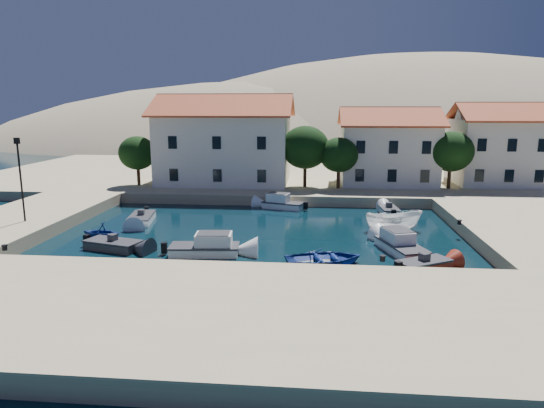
{
  "coord_description": "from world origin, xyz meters",
  "views": [
    {
      "loc": [
        4.26,
        -25.48,
        9.53
      ],
      "look_at": [
        0.83,
        11.23,
        2.0
      ],
      "focal_mm": 32.0,
      "sensor_mm": 36.0,
      "label": 1
    }
  ],
  "objects": [
    {
      "name": "quay_east",
      "position": [
        20.5,
        10.0,
        0.5
      ],
      "size": [
        11.0,
        20.0,
        1.0
      ],
      "primitive_type": "cube",
      "color": "tan",
      "rests_on": "ground"
    },
    {
      "name": "motorboat_grey_sw",
      "position": [
        -9.31,
        4.77,
        0.29
      ],
      "size": [
        4.1,
        2.66,
        1.25
      ],
      "rotation": [
        0.0,
        0.0,
        -0.28
      ],
      "color": "#36363B",
      "rests_on": "ground"
    },
    {
      "name": "quay_west",
      "position": [
        -19.0,
        10.0,
        0.5
      ],
      "size": [
        8.0,
        20.0,
        1.0
      ],
      "primitive_type": "cube",
      "color": "tan",
      "rests_on": "ground"
    },
    {
      "name": "cabin_cruiser_south",
      "position": [
        -2.93,
        4.24,
        0.48
      ],
      "size": [
        4.63,
        2.31,
        1.6
      ],
      "rotation": [
        0.0,
        0.0,
        0.09
      ],
      "color": "white",
      "rests_on": "ground"
    },
    {
      "name": "building_right",
      "position": [
        24.0,
        30.0,
        5.47
      ],
      "size": [
        9.45,
        8.4,
        8.8
      ],
      "color": "white",
      "rests_on": "quay_north"
    },
    {
      "name": "lamppost",
      "position": [
        -17.5,
        8.0,
        4.75
      ],
      "size": [
        0.35,
        0.25,
        6.22
      ],
      "color": "black",
      "rests_on": "quay_west"
    },
    {
      "name": "motorboat_red_se",
      "position": [
        10.63,
        2.38,
        0.3
      ],
      "size": [
        3.52,
        2.87,
        1.25
      ],
      "rotation": [
        0.0,
        0.0,
        0.52
      ],
      "color": "maroon",
      "rests_on": "ground"
    },
    {
      "name": "building_mid",
      "position": [
        12.0,
        29.0,
        5.22
      ],
      "size": [
        10.5,
        8.4,
        8.3
      ],
      "color": "white",
      "rests_on": "quay_north"
    },
    {
      "name": "cabin_cruiser_north",
      "position": [
        1.16,
        19.0,
        0.48
      ],
      "size": [
        4.13,
        2.71,
        1.6
      ],
      "rotation": [
        0.0,
        0.0,
        2.83
      ],
      "color": "white",
      "rests_on": "ground"
    },
    {
      "name": "motorboat_white_west",
      "position": [
        -10.19,
        12.52,
        0.29
      ],
      "size": [
        2.41,
        4.25,
        1.25
      ],
      "rotation": [
        0.0,
        0.0,
        -1.41
      ],
      "color": "white",
      "rests_on": "ground"
    },
    {
      "name": "ground",
      "position": [
        0.0,
        0.0,
        0.0
      ],
      "size": [
        400.0,
        400.0,
        0.0
      ],
      "primitive_type": "plane",
      "color": "black",
      "rests_on": "ground"
    },
    {
      "name": "rowboat_south",
      "position": [
        4.8,
        2.98,
        0.0
      ],
      "size": [
        5.44,
        4.49,
        0.98
      ],
      "primitive_type": "imported",
      "rotation": [
        0.0,
        0.0,
        1.84
      ],
      "color": "navy",
      "rests_on": "ground"
    },
    {
      "name": "bollards",
      "position": [
        2.8,
        3.87,
        1.15
      ],
      "size": [
        29.36,
        9.56,
        0.3
      ],
      "color": "black",
      "rests_on": "ground"
    },
    {
      "name": "boat_east",
      "position": [
        10.26,
        11.62,
        0.0
      ],
      "size": [
        4.69,
        2.39,
        1.73
      ],
      "primitive_type": "imported",
      "rotation": [
        0.0,
        0.0,
        1.73
      ],
      "color": "white",
      "rests_on": "ground"
    },
    {
      "name": "hills",
      "position": [
        20.64,
        123.62,
        -23.4
      ],
      "size": [
        254.0,
        176.0,
        99.0
      ],
      "color": "tan",
      "rests_on": "ground"
    },
    {
      "name": "rowboat_west",
      "position": [
        -11.08,
        6.87,
        0.0
      ],
      "size": [
        3.14,
        2.81,
        1.5
      ],
      "primitive_type": "imported",
      "rotation": [
        0.0,
        0.0,
        -1.7
      ],
      "color": "navy",
      "rests_on": "ground"
    },
    {
      "name": "cabin_cruiser_east",
      "position": [
        9.89,
        5.8,
        0.48
      ],
      "size": [
        3.13,
        4.88,
        1.6
      ],
      "rotation": [
        0.0,
        0.0,
        1.88
      ],
      "color": "white",
      "rests_on": "ground"
    },
    {
      "name": "trees",
      "position": [
        4.51,
        25.46,
        4.84
      ],
      "size": [
        37.3,
        5.3,
        6.45
      ],
      "color": "#382314",
      "rests_on": "quay_north"
    },
    {
      "name": "building_left",
      "position": [
        -6.0,
        28.0,
        5.94
      ],
      "size": [
        14.7,
        9.45,
        9.7
      ],
      "color": "white",
      "rests_on": "quay_north"
    },
    {
      "name": "motorboat_white_ne",
      "position": [
        10.72,
        17.51,
        0.3
      ],
      "size": [
        1.69,
        3.2,
        1.25
      ],
      "rotation": [
        0.0,
        0.0,
        1.65
      ],
      "color": "white",
      "rests_on": "ground"
    },
    {
      "name": "quay_north",
      "position": [
        2.0,
        38.0,
        0.5
      ],
      "size": [
        80.0,
        36.0,
        1.0
      ],
      "primitive_type": "cube",
      "color": "tan",
      "rests_on": "ground"
    },
    {
      "name": "quay_south",
      "position": [
        0.0,
        -6.0,
        0.5
      ],
      "size": [
        52.0,
        12.0,
        1.0
      ],
      "primitive_type": "cube",
      "color": "tan",
      "rests_on": "ground"
    }
  ]
}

